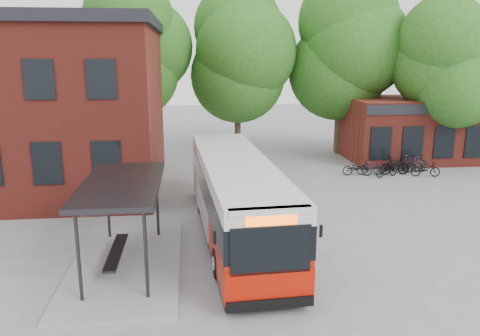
{
  "coord_description": "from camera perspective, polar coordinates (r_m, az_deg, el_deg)",
  "views": [
    {
      "loc": [
        -2.28,
        -15.49,
        6.72
      ],
      "look_at": [
        -0.22,
        3.98,
        2.0
      ],
      "focal_mm": 35.0,
      "sensor_mm": 36.0,
      "label": 1
    }
  ],
  "objects": [
    {
      "name": "tree_0",
      "position": [
        31.73,
        -13.03,
        11.01
      ],
      "size": [
        7.92,
        7.92,
        11.0
      ],
      "primitive_type": null,
      "color": "#225917",
      "rests_on": "ground"
    },
    {
      "name": "bus_shelter",
      "position": [
        15.57,
        -13.96,
        -6.65
      ],
      "size": [
        3.6,
        7.0,
        2.9
      ],
      "primitive_type": null,
      "color": "#29292D",
      "rests_on": "ground"
    },
    {
      "name": "bicycle_0",
      "position": [
        27.59,
        14.12,
        -0.03
      ],
      "size": [
        1.74,
        0.88,
        0.87
      ],
      "primitive_type": "imported",
      "rotation": [
        0.0,
        0.0,
        1.38
      ],
      "color": "black",
      "rests_on": "ground"
    },
    {
      "name": "bicycle_6",
      "position": [
        28.57,
        21.68,
        -0.14
      ],
      "size": [
        1.7,
        0.82,
        0.86
      ],
      "primitive_type": "imported",
      "rotation": [
        0.0,
        0.0,
        1.41
      ],
      "color": "black",
      "rests_on": "ground"
    },
    {
      "name": "bicycle_5",
      "position": [
        29.48,
        20.0,
        0.54
      ],
      "size": [
        1.72,
        0.84,
        1.0
      ],
      "primitive_type": "imported",
      "rotation": [
        0.0,
        0.0,
        1.34
      ],
      "color": "#333237",
      "rests_on": "ground"
    },
    {
      "name": "tree_1",
      "position": [
        32.69,
        -0.29,
        10.89
      ],
      "size": [
        7.92,
        7.92,
        10.4
      ],
      "primitive_type": null,
      "color": "#225917",
      "rests_on": "ground"
    },
    {
      "name": "bicycle_2",
      "position": [
        27.78,
        17.47,
        -0.2
      ],
      "size": [
        1.67,
        1.11,
        0.83
      ],
      "primitive_type": "imported",
      "rotation": [
        0.0,
        0.0,
        1.96
      ],
      "color": "black",
      "rests_on": "ground"
    },
    {
      "name": "tree_2",
      "position": [
        33.14,
        12.26,
        11.15
      ],
      "size": [
        7.92,
        7.92,
        11.0
      ],
      "primitive_type": null,
      "color": "#225917",
      "rests_on": "ground"
    },
    {
      "name": "bicycle_4",
      "position": [
        29.28,
        18.94,
        0.55
      ],
      "size": [
        2.02,
        1.25,
        1.0
      ],
      "primitive_type": "imported",
      "rotation": [
        0.0,
        0.0,
        1.24
      ],
      "color": "black",
      "rests_on": "ground"
    },
    {
      "name": "tree_3",
      "position": [
        31.52,
        23.25,
        8.69
      ],
      "size": [
        7.04,
        7.04,
        9.28
      ],
      "primitive_type": null,
      "color": "#225917",
      "rests_on": "ground"
    },
    {
      "name": "city_bus",
      "position": [
        17.62,
        -0.49,
        -3.72
      ],
      "size": [
        3.17,
        11.85,
        2.98
      ],
      "primitive_type": null,
      "rotation": [
        0.0,
        0.0,
        0.06
      ],
      "color": "#B41405",
      "rests_on": "ground"
    },
    {
      "name": "shop_row",
      "position": [
        34.5,
        24.15,
        4.51
      ],
      "size": [
        14.0,
        6.2,
        4.0
      ],
      "primitive_type": null,
      "color": "maroon",
      "rests_on": "ground"
    },
    {
      "name": "ground",
      "position": [
        17.04,
        2.17,
        -9.69
      ],
      "size": [
        100.0,
        100.0,
        0.0
      ],
      "primitive_type": "plane",
      "color": "gray"
    },
    {
      "name": "bicycle_3",
      "position": [
        28.32,
        18.34,
        0.25
      ],
      "size": [
        1.79,
        0.53,
        1.07
      ],
      "primitive_type": "imported",
      "rotation": [
        0.0,
        0.0,
        1.58
      ],
      "color": "black",
      "rests_on": "ground"
    },
    {
      "name": "bicycle_1",
      "position": [
        27.87,
        15.61,
        0.08
      ],
      "size": [
        1.62,
        0.78,
        0.94
      ],
      "primitive_type": "imported",
      "rotation": [
        0.0,
        0.0,
        1.34
      ],
      "color": "black",
      "rests_on": "ground"
    },
    {
      "name": "bike_rail",
      "position": [
        28.74,
        17.84,
        -0.24
      ],
      "size": [
        5.2,
        0.1,
        0.38
      ],
      "primitive_type": null,
      "color": "#29292D",
      "rests_on": "ground"
    },
    {
      "name": "bicycle_7",
      "position": [
        29.43,
        20.65,
        0.57
      ],
      "size": [
        1.91,
        1.08,
        1.1
      ],
      "primitive_type": "imported",
      "rotation": [
        0.0,
        0.0,
        1.9
      ],
      "color": "black",
      "rests_on": "ground"
    }
  ]
}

